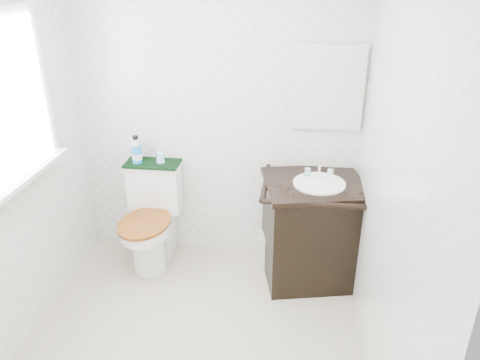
% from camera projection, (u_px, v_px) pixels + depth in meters
% --- Properties ---
extents(floor, '(2.40, 2.40, 0.00)m').
position_uv_depth(floor, '(189.00, 349.00, 3.03)').
color(floor, beige).
rests_on(floor, ground).
extents(wall_back, '(2.40, 0.00, 2.40)m').
position_uv_depth(wall_back, '(217.00, 116.00, 3.59)').
color(wall_back, silver).
rests_on(wall_back, ground).
extents(wall_front, '(2.40, 0.00, 2.40)m').
position_uv_depth(wall_front, '(84.00, 349.00, 1.44)').
color(wall_front, silver).
rests_on(wall_front, ground).
extents(wall_right, '(0.00, 2.40, 2.40)m').
position_uv_depth(wall_right, '(389.00, 194.00, 2.39)').
color(wall_right, silver).
rests_on(wall_right, ground).
extents(window, '(0.02, 0.70, 0.90)m').
position_uv_depth(window, '(7.00, 100.00, 2.72)').
color(window, white).
rests_on(window, wall_left).
extents(mirror, '(0.50, 0.02, 0.60)m').
position_uv_depth(mirror, '(327.00, 88.00, 3.37)').
color(mirror, silver).
rests_on(mirror, wall_back).
extents(toilet, '(0.44, 0.65, 0.81)m').
position_uv_depth(toilet, '(153.00, 222.00, 3.80)').
color(toilet, white).
rests_on(toilet, floor).
extents(vanity, '(0.84, 0.76, 0.92)m').
position_uv_depth(vanity, '(312.00, 228.00, 3.57)').
color(vanity, black).
rests_on(vanity, floor).
extents(trash_bin, '(0.21, 0.18, 0.28)m').
position_uv_depth(trash_bin, '(270.00, 251.00, 3.80)').
color(trash_bin, silver).
rests_on(trash_bin, floor).
extents(towel, '(0.43, 0.22, 0.02)m').
position_uv_depth(towel, '(152.00, 163.00, 3.72)').
color(towel, black).
rests_on(towel, toilet).
extents(mouthwash_bottle, '(0.08, 0.08, 0.23)m').
position_uv_depth(mouthwash_bottle, '(136.00, 150.00, 3.67)').
color(mouthwash_bottle, blue).
rests_on(mouthwash_bottle, towel).
extents(cup, '(0.07, 0.07, 0.08)m').
position_uv_depth(cup, '(160.00, 157.00, 3.69)').
color(cup, '#99CFFB').
rests_on(cup, towel).
extents(soap_bar, '(0.07, 0.04, 0.02)m').
position_uv_depth(soap_bar, '(307.00, 176.00, 3.48)').
color(soap_bar, '#177366').
rests_on(soap_bar, vanity).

